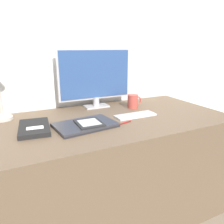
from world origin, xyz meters
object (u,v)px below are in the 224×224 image
Objects in this scene: keyboard at (135,115)px; pen at (123,123)px; monitor at (96,77)px; coffee_mug at (133,101)px; notebook at (34,128)px; laptop at (85,125)px; ereader at (89,123)px.

pen is (-0.15, -0.10, -0.00)m from keyboard.
monitor is 2.03× the size of keyboard.
notebook is at bearing -167.91° from coffee_mug.
ereader is (0.02, -0.02, 0.02)m from laptop.
ereader is at bearing -44.57° from laptop.
laptop reaches higher than keyboard.
ereader is at bearing -150.59° from coffee_mug.
ereader is (-0.36, -0.06, 0.02)m from keyboard.
monitor reaches higher than coffee_mug.
notebook is (-0.65, 0.04, 0.01)m from keyboard.
pen is at bearing -15.06° from laptop.
notebook is (-0.50, -0.31, -0.22)m from monitor.
ereader is at bearing -17.85° from notebook.
monitor is 0.34m from coffee_mug.
laptop is at bearing 164.94° from pen.
pen is (0.22, -0.06, -0.01)m from laptop.
coffee_mug is 0.39m from pen.
notebook reaches higher than laptop.
monitor is at bearing 149.45° from coffee_mug.
keyboard is 1.62× the size of ereader.
ereader is 0.60× the size of notebook.
notebook is (-0.28, 0.08, 0.00)m from laptop.
notebook is 0.77m from coffee_mug.
laptop is (-0.23, -0.38, -0.23)m from monitor.
keyboard is 0.97× the size of notebook.
ereader reaches higher than pen.
ereader reaches higher than laptop.
coffee_mug is 0.84× the size of pen.
pen is at bearing -146.75° from keyboard.
monitor reaches higher than ereader.
keyboard is at bearing -116.84° from coffee_mug.
ereader is 1.49× the size of coffee_mug.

